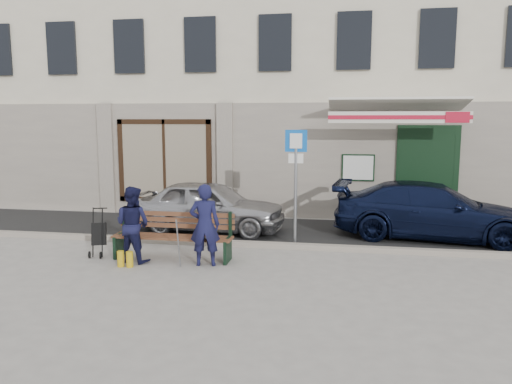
% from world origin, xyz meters
% --- Properties ---
extents(ground, '(80.00, 80.00, 0.00)m').
position_xyz_m(ground, '(0.00, 0.00, 0.00)').
color(ground, '#9E9991').
rests_on(ground, ground).
extents(asphalt_lane, '(60.00, 3.20, 0.01)m').
position_xyz_m(asphalt_lane, '(0.00, 3.10, 0.01)').
color(asphalt_lane, '#282828').
rests_on(asphalt_lane, ground).
extents(curb, '(60.00, 0.18, 0.12)m').
position_xyz_m(curb, '(0.00, 1.50, 0.06)').
color(curb, '#9E9384').
rests_on(curb, ground).
extents(building, '(20.00, 8.27, 10.00)m').
position_xyz_m(building, '(0.01, 8.45, 4.97)').
color(building, beige).
rests_on(building, ground).
extents(car_silver, '(3.83, 1.74, 1.27)m').
position_xyz_m(car_silver, '(-1.34, 2.86, 0.64)').
color(car_silver, '#ABABB0').
rests_on(car_silver, ground).
extents(car_navy, '(4.68, 2.35, 1.30)m').
position_xyz_m(car_navy, '(3.96, 3.03, 0.65)').
color(car_navy, black).
rests_on(car_navy, ground).
extents(parking_sign, '(0.47, 0.08, 2.53)m').
position_xyz_m(parking_sign, '(0.89, 1.79, 1.68)').
color(parking_sign, gray).
rests_on(parking_sign, ground).
extents(bench, '(2.40, 1.17, 0.98)m').
position_xyz_m(bench, '(-1.45, 0.33, 0.46)').
color(bench, brown).
rests_on(bench, ground).
extents(man, '(0.63, 0.48, 1.57)m').
position_xyz_m(man, '(-0.65, 0.02, 0.78)').
color(man, '#15163A').
rests_on(man, ground).
extents(woman, '(0.83, 0.71, 1.48)m').
position_xyz_m(woman, '(-2.10, 0.03, 0.74)').
color(woman, '#131434').
rests_on(woman, ground).
extents(stroller, '(0.35, 0.44, 0.97)m').
position_xyz_m(stroller, '(-2.95, 0.28, 0.43)').
color(stroller, black).
rests_on(stroller, ground).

